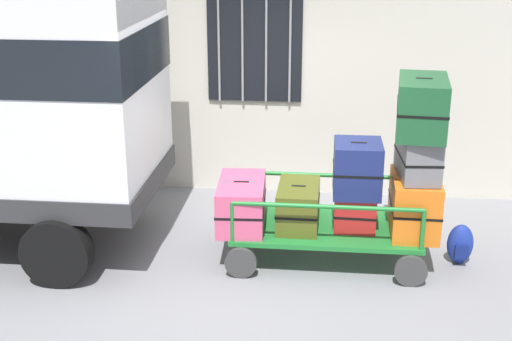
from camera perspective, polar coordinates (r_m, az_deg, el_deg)
name	(u,v)px	position (r m, az deg, el deg)	size (l,w,h in m)	color
ground_plane	(259,265)	(7.32, 0.21, -7.86)	(40.00, 40.00, 0.00)	gray
building_wall	(277,1)	(8.87, 1.79, 13.90)	(12.00, 0.38, 5.00)	beige
luggage_cart	(326,232)	(7.36, 5.80, -5.08)	(2.02, 1.09, 0.38)	#1E722D
cart_railing	(327,196)	(7.20, 5.91, -2.09)	(1.92, 0.95, 0.43)	#1E722D
suitcase_left_bottom	(241,203)	(7.27, -1.22, -2.72)	(0.54, 0.90, 0.49)	#CC4C72
suitcase_midleft_bottom	(298,205)	(7.28, 3.52, -2.89)	(0.45, 0.76, 0.44)	#4C5119
suitcase_center_bottom	(355,211)	(7.28, 8.22, -3.33)	(0.46, 0.45, 0.38)	#B21E1E
suitcase_center_middle	(357,168)	(7.12, 8.40, 0.18)	(0.50, 0.56, 0.56)	navy
suitcase_midright_bottom	(414,204)	(7.28, 12.98, -2.73)	(0.49, 0.82, 0.60)	orange
suitcase_midright_middle	(418,156)	(7.11, 13.29, 1.21)	(0.42, 0.74, 0.45)	slate
suitcase_midright_top	(422,106)	(6.99, 13.59, 5.20)	(0.56, 0.92, 0.56)	#194C28
backpack	(460,244)	(7.58, 16.56, -5.89)	(0.27, 0.22, 0.44)	navy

